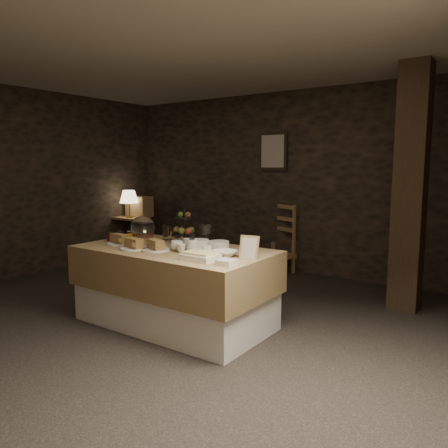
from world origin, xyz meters
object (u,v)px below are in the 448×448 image
Objects in this scene: console_table at (130,225)px; table_lamp at (129,197)px; buffet_table at (174,281)px; fruit_stand at (184,229)px; chair at (277,242)px; timber_column at (410,189)px; wine_rack at (139,206)px.

table_lamp is at bearing -45.00° from console_table.
fruit_stand is (-0.10, 0.28, 0.46)m from buffet_table.
chair is 0.30× the size of timber_column.
buffet_table is 0.73× the size of timber_column.
timber_column is (4.44, -0.16, 0.75)m from console_table.
fruit_stand is (-1.83, -1.51, -0.40)m from timber_column.
buffet_table is 2.48× the size of chair.
timber_column reaches higher than wine_rack.
chair reaches higher than console_table.
buffet_table is 2.80× the size of console_table.
buffet_table is 3.43m from wine_rack.
buffet_table reaches higher than console_table.
fruit_stand is (2.61, -1.67, 0.34)m from console_table.
console_table is 0.35m from wine_rack.
table_lamp reaches higher than chair.
table_lamp is at bearing 144.59° from buffet_table.
wine_rack is (-2.66, 2.12, 0.42)m from buffet_table.
table_lamp is (0.05, -0.05, 0.47)m from console_table.
console_table is 0.26× the size of timber_column.
fruit_stand is at bearing -32.28° from table_lamp.
console_table is at bearing 177.94° from timber_column.
wine_rack reaches higher than buffet_table.
buffet_table is at bearing -35.41° from table_lamp.
timber_column is at bearing -4.43° from wine_rack.
console_table is at bearing 147.44° from fruit_stand.
fruit_stand is at bearing -64.41° from chair.
table_lamp is 0.59× the size of chair.
wine_rack is 0.55× the size of chair.
wine_rack reaches higher than console_table.
fruit_stand is (0.11, -2.22, 0.46)m from chair.
table_lamp is at bearing 178.56° from timber_column.
timber_column reaches higher than table_lamp.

